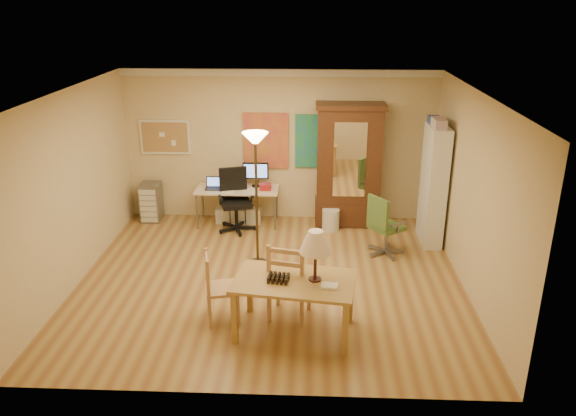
{
  "coord_description": "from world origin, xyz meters",
  "views": [
    {
      "loc": [
        0.57,
        -7.22,
        3.87
      ],
      "look_at": [
        0.24,
        0.3,
        1.01
      ],
      "focal_mm": 35.0,
      "sensor_mm": 36.0,
      "label": 1
    }
  ],
  "objects_px": {
    "office_chair_black": "(236,214)",
    "computer_desk": "(239,202)",
    "armoire": "(348,173)",
    "office_chair_green": "(384,239)",
    "bookshelf": "(433,186)",
    "dining_table": "(302,270)"
  },
  "relations": [
    {
      "from": "computer_desk",
      "to": "dining_table",
      "type": "bearing_deg",
      "value": -71.11
    },
    {
      "from": "office_chair_green",
      "to": "computer_desk",
      "type": "bearing_deg",
      "value": 153.84
    },
    {
      "from": "office_chair_black",
      "to": "computer_desk",
      "type": "bearing_deg",
      "value": 85.16
    },
    {
      "from": "office_chair_green",
      "to": "armoire",
      "type": "height_order",
      "value": "armoire"
    },
    {
      "from": "armoire",
      "to": "computer_desk",
      "type": "bearing_deg",
      "value": -177.46
    },
    {
      "from": "computer_desk",
      "to": "office_chair_black",
      "type": "distance_m",
      "value": 0.33
    },
    {
      "from": "dining_table",
      "to": "armoire",
      "type": "relative_size",
      "value": 0.71
    },
    {
      "from": "dining_table",
      "to": "bookshelf",
      "type": "xyz_separation_m",
      "value": [
        2.07,
        2.82,
        0.13
      ]
    },
    {
      "from": "office_chair_black",
      "to": "armoire",
      "type": "xyz_separation_m",
      "value": [
        1.95,
        0.39,
        0.65
      ]
    },
    {
      "from": "office_chair_black",
      "to": "office_chair_green",
      "type": "xyz_separation_m",
      "value": [
        2.48,
        -0.9,
        -0.02
      ]
    },
    {
      "from": "office_chair_green",
      "to": "armoire",
      "type": "bearing_deg",
      "value": 112.01
    },
    {
      "from": "dining_table",
      "to": "bookshelf",
      "type": "distance_m",
      "value": 3.5
    },
    {
      "from": "armoire",
      "to": "bookshelf",
      "type": "bearing_deg",
      "value": -29.2
    },
    {
      "from": "bookshelf",
      "to": "computer_desk",
      "type": "bearing_deg",
      "value": 168.58
    },
    {
      "from": "computer_desk",
      "to": "bookshelf",
      "type": "distance_m",
      "value": 3.38
    },
    {
      "from": "dining_table",
      "to": "office_chair_green",
      "type": "height_order",
      "value": "dining_table"
    },
    {
      "from": "bookshelf",
      "to": "armoire",
      "type": "bearing_deg",
      "value": 150.8
    },
    {
      "from": "dining_table",
      "to": "armoire",
      "type": "bearing_deg",
      "value": 78.24
    },
    {
      "from": "computer_desk",
      "to": "bookshelf",
      "type": "bearing_deg",
      "value": -11.42
    },
    {
      "from": "office_chair_black",
      "to": "office_chair_green",
      "type": "distance_m",
      "value": 2.63
    },
    {
      "from": "office_chair_green",
      "to": "armoire",
      "type": "relative_size",
      "value": 0.46
    },
    {
      "from": "bookshelf",
      "to": "dining_table",
      "type": "bearing_deg",
      "value": -126.36
    }
  ]
}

